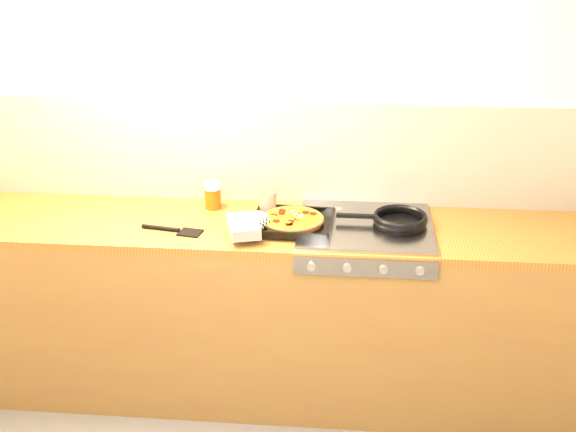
# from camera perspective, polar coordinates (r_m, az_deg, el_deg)

# --- Properties ---
(room_shell) EXTENTS (3.20, 3.20, 3.20)m
(room_shell) POSITION_cam_1_polar(r_m,az_deg,el_deg) (3.48, -1.18, 5.06)
(room_shell) COLOR white
(room_shell) RESTS_ON ground
(counter_run) EXTENTS (3.20, 0.62, 0.90)m
(counter_run) POSITION_cam_1_polar(r_m,az_deg,el_deg) (3.51, -1.60, -7.36)
(counter_run) COLOR brown
(counter_run) RESTS_ON ground
(stovetop) EXTENTS (0.60, 0.56, 0.02)m
(stovetop) POSITION_cam_1_polar(r_m,az_deg,el_deg) (3.28, 6.13, -0.80)
(stovetop) COLOR gray
(stovetop) RESTS_ON counter_run
(pizza_on_tray) EXTENTS (0.49, 0.41, 0.06)m
(pizza_on_tray) POSITION_cam_1_polar(r_m,az_deg,el_deg) (3.22, -0.70, -0.43)
(pizza_on_tray) COLOR black
(pizza_on_tray) RESTS_ON stovetop
(frying_pan) EXTENTS (0.41, 0.25, 0.04)m
(frying_pan) POSITION_cam_1_polar(r_m,az_deg,el_deg) (3.29, 8.75, -0.27)
(frying_pan) COLOR black
(frying_pan) RESTS_ON stovetop
(tomato_can) EXTENTS (0.10, 0.10, 0.12)m
(tomato_can) POSITION_cam_1_polar(r_m,az_deg,el_deg) (3.37, -1.62, 0.98)
(tomato_can) COLOR maroon
(tomato_can) RESTS_ON counter_run
(juice_glass) EXTENTS (0.09, 0.09, 0.13)m
(juice_glass) POSITION_cam_1_polar(r_m,az_deg,el_deg) (3.47, -5.97, 1.67)
(juice_glass) COLOR #CA450B
(juice_glass) RESTS_ON counter_run
(wooden_spoon) EXTENTS (0.30, 0.09, 0.02)m
(wooden_spoon) POSITION_cam_1_polar(r_m,az_deg,el_deg) (3.43, 2.42, 0.47)
(wooden_spoon) COLOR olive
(wooden_spoon) RESTS_ON counter_run
(black_spatula) EXTENTS (0.29, 0.10, 0.02)m
(black_spatula) POSITION_cam_1_polar(r_m,az_deg,el_deg) (3.26, -9.08, -1.09)
(black_spatula) COLOR black
(black_spatula) RESTS_ON counter_run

